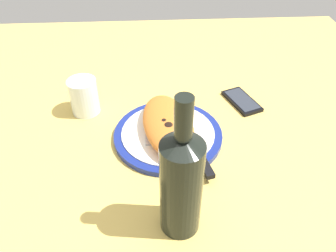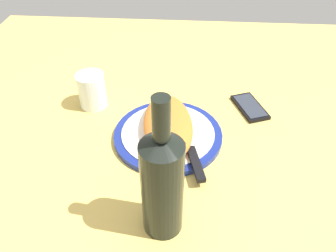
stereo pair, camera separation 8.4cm
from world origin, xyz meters
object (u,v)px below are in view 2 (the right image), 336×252
at_px(calzone, 167,125).
at_px(plate, 168,135).
at_px(wine_bottle, 162,183).
at_px(knife, 192,153).
at_px(smartphone, 250,107).
at_px(fork, 150,127).
at_px(water_glass, 92,92).

bearing_deg(calzone, plate, 157.16).
xyz_separation_m(plate, wine_bottle, (0.26, 0.01, 0.11)).
xyz_separation_m(knife, wine_bottle, (0.18, -0.05, 0.10)).
relative_size(smartphone, wine_bottle, 0.46).
bearing_deg(plate, knife, 38.93).
distance_m(plate, calzone, 0.03).
distance_m(calzone, wine_bottle, 0.27).
relative_size(fork, water_glass, 1.55).
relative_size(plate, water_glass, 2.77).
xyz_separation_m(fork, knife, (0.09, 0.11, 0.00)).
bearing_deg(smartphone, wine_bottle, -28.52).
bearing_deg(knife, fork, -129.59).
bearing_deg(wine_bottle, plate, -178.13).
bearing_deg(knife, wine_bottle, -16.85).
xyz_separation_m(plate, calzone, (0.00, -0.00, 0.03)).
height_order(calzone, water_glass, water_glass).
xyz_separation_m(fork, smartphone, (-0.12, 0.27, -0.01)).
height_order(smartphone, wine_bottle, wine_bottle).
distance_m(knife, smartphone, 0.27).
distance_m(fork, smartphone, 0.30).
bearing_deg(smartphone, calzone, -57.63).
bearing_deg(plate, smartphone, 121.90).
distance_m(calzone, fork, 0.06).
height_order(plate, calzone, calzone).
height_order(plate, knife, knife).
height_order(smartphone, water_glass, water_glass).
xyz_separation_m(fork, water_glass, (-0.11, -0.17, 0.02)).
bearing_deg(wine_bottle, calzone, -177.77).
height_order(knife, water_glass, water_glass).
distance_m(fork, wine_bottle, 0.30).
relative_size(fork, smartphone, 1.11).
bearing_deg(water_glass, fork, 57.59).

